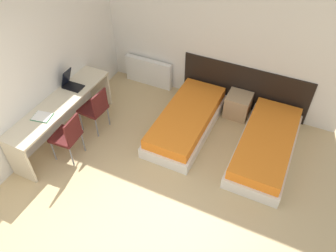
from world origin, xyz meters
TOP-DOWN VIEW (x-y plane):
  - wall_back at (0.00, 3.69)m, footprint 5.02×0.05m
  - wall_left at (-2.03, 1.83)m, footprint 0.05×4.67m
  - headboard_panel at (0.78, 3.66)m, footprint 2.38×0.03m
  - bed_near_window at (0.07, 2.63)m, footprint 0.86×1.98m
  - bed_near_door at (1.49, 2.63)m, footprint 0.86×1.98m
  - nightstand at (0.78, 3.41)m, footprint 0.44×0.44m
  - radiator at (-1.18, 3.57)m, footprint 1.01×0.12m
  - desk at (-1.75, 1.58)m, footprint 0.51×2.15m
  - chair_near_laptop at (-1.35, 1.95)m, footprint 0.42×0.42m
  - chair_near_notebook at (-1.35, 1.22)m, footprint 0.43×0.43m
  - laptop at (-1.82, 2.01)m, footprint 0.34×0.23m
  - open_notebook at (-1.75, 1.18)m, footprint 0.32×0.28m

SIDE VIEW (x-z plane):
  - bed_near_window at x=0.07m, z-range -0.01..0.39m
  - bed_near_door at x=1.49m, z-range -0.01..0.39m
  - nightstand at x=0.78m, z-range 0.00..0.44m
  - radiator at x=-1.18m, z-range 0.00..0.57m
  - headboard_panel at x=0.78m, z-range 0.00..0.89m
  - chair_near_laptop at x=-1.35m, z-range 0.07..0.91m
  - chair_near_notebook at x=-1.35m, z-range 0.07..0.91m
  - desk at x=-1.75m, z-range 0.22..0.96m
  - open_notebook at x=-1.75m, z-range 0.75..0.77m
  - laptop at x=-1.82m, z-range 0.65..0.98m
  - wall_back at x=0.00m, z-range 0.00..2.70m
  - wall_left at x=-2.03m, z-range 0.00..2.70m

